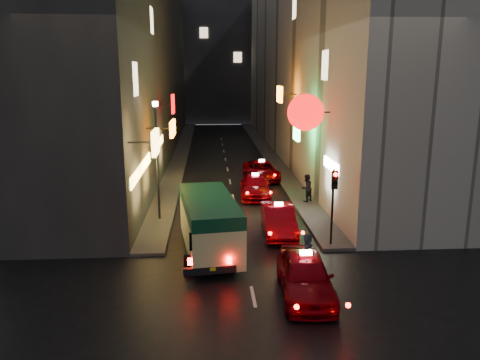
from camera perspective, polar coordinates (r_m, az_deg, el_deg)
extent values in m
cube|color=#393734|center=(45.75, -12.40, 14.19)|extent=(6.00, 52.00, 18.00)
cube|color=#F7BB56|center=(20.62, -10.27, 4.55)|extent=(0.18, 1.68, 1.07)
cube|color=orange|center=(26.74, -8.21, 6.25)|extent=(0.18, 2.25, 0.86)
cube|color=#F20A0A|center=(34.40, -8.17, 9.16)|extent=(0.18, 1.22, 1.37)
cube|color=#F7BB56|center=(22.74, -12.56, 0.44)|extent=(0.10, 3.45, 0.55)
cube|color=gold|center=(26.19, -11.42, 2.14)|extent=(0.10, 3.27, 0.55)
cube|color=#F7BB56|center=(34.13, -9.69, 4.70)|extent=(0.10, 3.05, 0.55)
cube|color=#FFE5B2|center=(23.53, -12.65, 11.91)|extent=(0.06, 1.30, 1.60)
cube|color=#FFE5B2|center=(31.63, -10.72, 18.56)|extent=(0.06, 1.30, 1.60)
cube|color=#B2ACA3|center=(46.27, 8.26, 14.34)|extent=(6.00, 52.00, 18.00)
cylinder|color=#F20A0A|center=(25.41, 8.00, 8.16)|extent=(1.96, 0.18, 1.96)
cube|color=#32FF5F|center=(29.18, 6.94, 6.80)|extent=(0.18, 1.45, 2.01)
cube|color=orange|center=(34.98, 4.86, 10.37)|extent=(0.18, 1.81, 1.18)
cube|color=white|center=(25.32, 11.06, 1.78)|extent=(0.10, 2.87, 0.55)
cube|color=#FFE5B2|center=(27.06, 10.32, 13.60)|extent=(0.06, 1.30, 1.60)
cube|color=#FFE5B2|center=(37.14, 6.66, 20.16)|extent=(0.06, 1.30, 1.60)
cube|color=#36363B|center=(77.35, -2.83, 15.35)|extent=(30.00, 10.00, 22.00)
cube|color=#494644|center=(46.01, -7.23, 3.21)|extent=(1.50, 52.00, 0.15)
cube|color=#494644|center=(46.29, 3.35, 3.35)|extent=(1.50, 52.00, 0.15)
cube|color=#E6E690|center=(20.41, -3.78, -5.21)|extent=(2.82, 6.11, 2.16)
cube|color=#0D4126|center=(20.16, -3.82, -2.96)|extent=(2.84, 6.13, 0.54)
cube|color=black|center=(20.62, -3.79, -4.39)|extent=(2.54, 3.78, 0.49)
cube|color=black|center=(18.04, -3.71, -10.91)|extent=(2.03, 0.44, 0.29)
cube|color=#FF0A05|center=(17.84, -6.13, -9.87)|extent=(0.18, 0.06, 0.27)
cube|color=#FF0A05|center=(17.83, -1.33, -9.80)|extent=(0.18, 0.06, 0.27)
cylinder|color=black|center=(22.56, -6.08, -6.35)|extent=(0.22, 0.75, 0.75)
cylinder|color=black|center=(19.04, -0.93, -10.03)|extent=(0.22, 0.75, 0.75)
imported|color=#80010A|center=(17.10, 7.96, -11.03)|extent=(2.60, 5.73, 1.79)
cube|color=white|center=(16.73, 8.07, -7.95)|extent=(0.43, 0.20, 0.16)
sphere|color=#FF0A05|center=(14.70, 6.91, -15.12)|extent=(0.16, 0.16, 0.16)
sphere|color=#FF0A05|center=(15.06, 13.04, -14.65)|extent=(0.16, 0.16, 0.16)
imported|color=#80010A|center=(23.22, 4.73, -4.56)|extent=(2.35, 5.31, 1.66)
cube|color=white|center=(22.96, 4.77, -2.37)|extent=(0.43, 0.20, 0.16)
sphere|color=#FF0A05|center=(20.88, 3.68, -6.51)|extent=(0.16, 0.16, 0.16)
sphere|color=#FF0A05|center=(21.12, 7.67, -6.38)|extent=(0.16, 0.16, 0.16)
imported|color=#80010A|center=(30.09, 1.87, -0.51)|extent=(2.31, 5.07, 1.58)
cube|color=white|center=(29.90, 1.89, 1.13)|extent=(0.43, 0.20, 0.16)
sphere|color=#FF0A05|center=(27.85, 0.90, -1.58)|extent=(0.16, 0.16, 0.16)
sphere|color=#FF0A05|center=(27.99, 3.76, -1.52)|extent=(0.16, 0.16, 0.16)
imported|color=#80010A|center=(34.85, 2.64, 1.34)|extent=(2.42, 5.06, 1.56)
cube|color=white|center=(34.69, 2.66, 2.75)|extent=(0.43, 0.21, 0.16)
sphere|color=#FF0A05|center=(32.60, 1.87, 0.57)|extent=(0.16, 0.16, 0.16)
sphere|color=#FF0A05|center=(32.77, 4.28, 0.60)|extent=(0.16, 0.16, 0.16)
imported|color=black|center=(18.13, 8.30, -9.01)|extent=(0.47, 0.72, 2.14)
imported|color=black|center=(28.54, 8.10, -0.75)|extent=(0.83, 0.80, 1.90)
cylinder|color=black|center=(21.45, 11.19, -3.27)|extent=(0.10, 0.10, 3.50)
cube|color=black|center=(20.96, 11.47, 0.00)|extent=(0.26, 0.18, 0.80)
sphere|color=#FF0A05|center=(20.80, 11.58, 0.66)|extent=(0.18, 0.18, 0.18)
sphere|color=black|center=(20.86, 11.55, -0.07)|extent=(0.17, 0.17, 0.17)
sphere|color=black|center=(20.92, 11.51, -0.79)|extent=(0.17, 0.17, 0.17)
cylinder|color=black|center=(24.87, -10.01, 1.98)|extent=(0.12, 0.12, 6.00)
cylinder|color=#FFE5BF|center=(24.47, -10.30, 9.12)|extent=(0.28, 0.28, 0.25)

